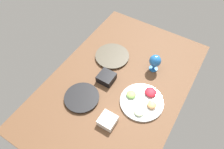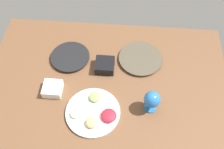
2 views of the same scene
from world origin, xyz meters
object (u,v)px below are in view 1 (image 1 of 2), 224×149
object	(u,v)px
dinner_plate_left	(112,56)
fruit_platter	(142,101)
dinner_plate_right	(82,98)
hurricane_glass_blue	(155,61)
square_bowl_white	(108,120)
square_bowl_black	(106,77)

from	to	relation	value
dinner_plate_left	fruit_platter	xyz separation A→B (cm)	(27.12, 43.56, 0.39)
dinner_plate_left	fruit_platter	distance (cm)	51.32
dinner_plate_right	fruit_platter	world-z (taller)	fruit_platter
dinner_plate_right	fruit_platter	xyz separation A→B (cm)	(-21.60, 41.01, 0.30)
dinner_plate_left	hurricane_glass_blue	bearing A→B (deg)	100.22
dinner_plate_right	hurricane_glass_blue	bearing A→B (deg)	148.10
square_bowl_white	hurricane_glass_blue	bearing A→B (deg)	173.45
hurricane_glass_blue	dinner_plate_right	bearing A→B (deg)	-31.90
dinner_plate_left	fruit_platter	world-z (taller)	fruit_platter
dinner_plate_left	square_bowl_black	xyz separation A→B (cm)	(23.85, 9.10, 2.27)
dinner_plate_left	square_bowl_white	bearing A→B (deg)	28.60
dinner_plate_right	fruit_platter	distance (cm)	46.35
fruit_platter	hurricane_glass_blue	xyz separation A→B (cm)	(-33.80, -6.53, 8.41)
fruit_platter	dinner_plate_right	bearing A→B (deg)	-62.23
square_bowl_white	dinner_plate_left	bearing A→B (deg)	-151.40
dinner_plate_right	fruit_platter	size ratio (longest dim) A/B	0.81
dinner_plate_left	dinner_plate_right	distance (cm)	48.78
dinner_plate_right	dinner_plate_left	bearing A→B (deg)	-177.00
hurricane_glass_blue	square_bowl_white	world-z (taller)	hurricane_glass_blue
dinner_plate_left	square_bowl_white	distance (cm)	62.60
dinner_plate_right	square_bowl_white	xyz separation A→B (cm)	(6.22, 27.40, 1.84)
hurricane_glass_blue	square_bowl_black	size ratio (longest dim) A/B	1.26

